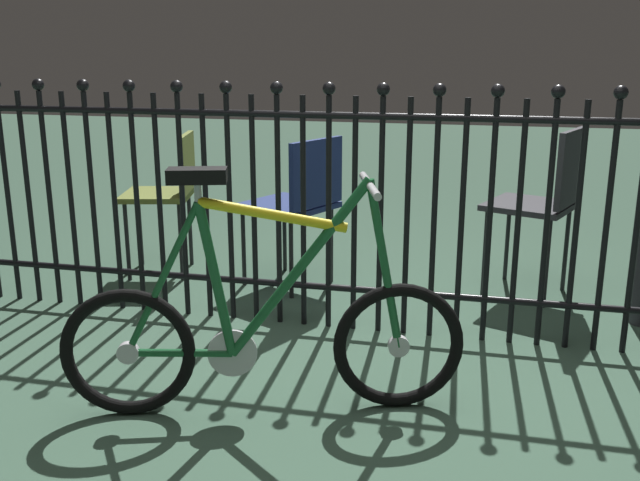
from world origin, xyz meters
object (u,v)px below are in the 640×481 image
object	(u,v)px
bicycle	(264,331)
chair_olive	(169,187)
chair_charcoal	(546,195)
chair_navy	(299,197)

from	to	relation	value
bicycle	chair_olive	world-z (taller)	bicycle
chair_olive	chair_charcoal	bearing A→B (deg)	1.84
chair_charcoal	chair_olive	distance (m)	2.09
bicycle	chair_olive	bearing A→B (deg)	125.07
chair_navy	chair_charcoal	size ratio (longest dim) A/B	0.92
chair_charcoal	bicycle	bearing A→B (deg)	-124.48
chair_navy	chair_olive	distance (m)	0.80
bicycle	chair_navy	xyz separation A→B (m)	(-0.24, 1.39, 0.20)
chair_navy	chair_olive	bearing A→B (deg)	174.24
chair_navy	bicycle	bearing A→B (deg)	-80.27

